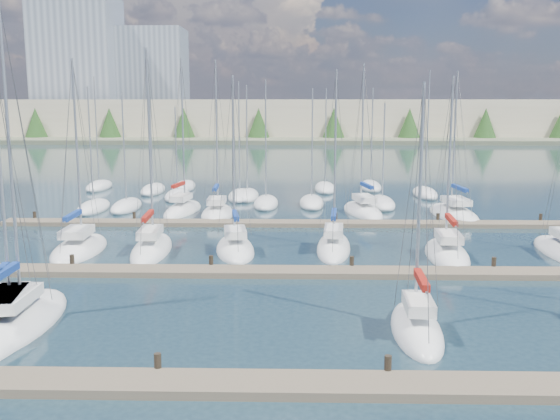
{
  "coord_description": "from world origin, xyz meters",
  "views": [
    {
      "loc": [
        0.76,
        -17.47,
        9.48
      ],
      "look_at": [
        0.0,
        14.0,
        4.0
      ],
      "focal_mm": 40.0,
      "sensor_mm": 36.0,
      "label": 1
    }
  ],
  "objects_px": {
    "sailboat_b": "(7,322)",
    "sailboat_c": "(15,321)",
    "sailboat_d": "(417,328)",
    "sailboat_n": "(183,210)",
    "sailboat_i": "(152,249)",
    "sailboat_q": "(454,214)",
    "sailboat_p": "(363,211)",
    "sailboat_h": "(79,249)",
    "sailboat_l": "(447,254)",
    "sailboat_j": "(235,249)",
    "sailboat_o": "(217,213)",
    "sailboat_k": "(334,247)"
  },
  "relations": [
    {
      "from": "sailboat_k",
      "to": "sailboat_q",
      "type": "height_order",
      "value": "sailboat_q"
    },
    {
      "from": "sailboat_d",
      "to": "sailboat_c",
      "type": "relative_size",
      "value": 0.76
    },
    {
      "from": "sailboat_i",
      "to": "sailboat_b",
      "type": "bearing_deg",
      "value": -107.03
    },
    {
      "from": "sailboat_d",
      "to": "sailboat_p",
      "type": "bearing_deg",
      "value": 91.34
    },
    {
      "from": "sailboat_n",
      "to": "sailboat_c",
      "type": "bearing_deg",
      "value": -86.47
    },
    {
      "from": "sailboat_k",
      "to": "sailboat_l",
      "type": "relative_size",
      "value": 1.04
    },
    {
      "from": "sailboat_c",
      "to": "sailboat_q",
      "type": "xyz_separation_m",
      "value": [
        25.39,
        26.59,
        -0.01
      ]
    },
    {
      "from": "sailboat_o",
      "to": "sailboat_k",
      "type": "xyz_separation_m",
      "value": [
        9.06,
        -12.02,
        0.0
      ]
    },
    {
      "from": "sailboat_j",
      "to": "sailboat_b",
      "type": "bearing_deg",
      "value": -130.8
    },
    {
      "from": "sailboat_k",
      "to": "sailboat_q",
      "type": "bearing_deg",
      "value": 53.4
    },
    {
      "from": "sailboat_h",
      "to": "sailboat_l",
      "type": "relative_size",
      "value": 1.09
    },
    {
      "from": "sailboat_b",
      "to": "sailboat_j",
      "type": "relative_size",
      "value": 1.07
    },
    {
      "from": "sailboat_q",
      "to": "sailboat_k",
      "type": "bearing_deg",
      "value": -135.85
    },
    {
      "from": "sailboat_n",
      "to": "sailboat_o",
      "type": "bearing_deg",
      "value": -19.12
    },
    {
      "from": "sailboat_d",
      "to": "sailboat_i",
      "type": "distance_m",
      "value": 19.91
    },
    {
      "from": "sailboat_d",
      "to": "sailboat_q",
      "type": "bearing_deg",
      "value": 75.9
    },
    {
      "from": "sailboat_h",
      "to": "sailboat_l",
      "type": "xyz_separation_m",
      "value": [
        23.27,
        -0.81,
        0.0
      ]
    },
    {
      "from": "sailboat_b",
      "to": "sailboat_k",
      "type": "relative_size",
      "value": 1.04
    },
    {
      "from": "sailboat_j",
      "to": "sailboat_h",
      "type": "distance_m",
      "value": 10.02
    },
    {
      "from": "sailboat_k",
      "to": "sailboat_d",
      "type": "height_order",
      "value": "sailboat_k"
    },
    {
      "from": "sailboat_b",
      "to": "sailboat_c",
      "type": "bearing_deg",
      "value": 1.83
    },
    {
      "from": "sailboat_p",
      "to": "sailboat_i",
      "type": "xyz_separation_m",
      "value": [
        -15.04,
        -14.38,
        0.01
      ]
    },
    {
      "from": "sailboat_j",
      "to": "sailboat_h",
      "type": "xyz_separation_m",
      "value": [
        -10.02,
        -0.14,
        -0.01
      ]
    },
    {
      "from": "sailboat_d",
      "to": "sailboat_i",
      "type": "xyz_separation_m",
      "value": [
        -14.25,
        13.91,
        0.0
      ]
    },
    {
      "from": "sailboat_k",
      "to": "sailboat_h",
      "type": "xyz_separation_m",
      "value": [
        -16.35,
        -0.84,
        -0.01
      ]
    },
    {
      "from": "sailboat_o",
      "to": "sailboat_d",
      "type": "bearing_deg",
      "value": -68.17
    },
    {
      "from": "sailboat_i",
      "to": "sailboat_n",
      "type": "height_order",
      "value": "sailboat_n"
    },
    {
      "from": "sailboat_k",
      "to": "sailboat_j",
      "type": "xyz_separation_m",
      "value": [
        -6.34,
        -0.7,
        -0.01
      ]
    },
    {
      "from": "sailboat_p",
      "to": "sailboat_o",
      "type": "bearing_deg",
      "value": 176.94
    },
    {
      "from": "sailboat_h",
      "to": "sailboat_n",
      "type": "xyz_separation_m",
      "value": [
        4.06,
        14.53,
        0.02
      ]
    },
    {
      "from": "sailboat_k",
      "to": "sailboat_i",
      "type": "bearing_deg",
      "value": -171.51
    },
    {
      "from": "sailboat_k",
      "to": "sailboat_q",
      "type": "xyz_separation_m",
      "value": [
        10.85,
        12.37,
        -0.02
      ]
    },
    {
      "from": "sailboat_i",
      "to": "sailboat_l",
      "type": "bearing_deg",
      "value": -6.49
    },
    {
      "from": "sailboat_l",
      "to": "sailboat_i",
      "type": "bearing_deg",
      "value": -178.43
    },
    {
      "from": "sailboat_c",
      "to": "sailboat_l",
      "type": "relative_size",
      "value": 1.24
    },
    {
      "from": "sailboat_o",
      "to": "sailboat_b",
      "type": "bearing_deg",
      "value": -104.1
    },
    {
      "from": "sailboat_p",
      "to": "sailboat_i",
      "type": "bearing_deg",
      "value": -146.55
    },
    {
      "from": "sailboat_k",
      "to": "sailboat_l",
      "type": "distance_m",
      "value": 7.11
    },
    {
      "from": "sailboat_k",
      "to": "sailboat_i",
      "type": "xyz_separation_m",
      "value": [
        -11.7,
        -0.79,
        0.0
      ]
    },
    {
      "from": "sailboat_h",
      "to": "sailboat_n",
      "type": "distance_m",
      "value": 15.09
    },
    {
      "from": "sailboat_c",
      "to": "sailboat_i",
      "type": "distance_m",
      "value": 13.73
    },
    {
      "from": "sailboat_h",
      "to": "sailboat_c",
      "type": "bearing_deg",
      "value": -84.51
    },
    {
      "from": "sailboat_b",
      "to": "sailboat_h",
      "type": "height_order",
      "value": "sailboat_h"
    },
    {
      "from": "sailboat_j",
      "to": "sailboat_h",
      "type": "height_order",
      "value": "sailboat_h"
    },
    {
      "from": "sailboat_j",
      "to": "sailboat_q",
      "type": "height_order",
      "value": "sailboat_q"
    },
    {
      "from": "sailboat_d",
      "to": "sailboat_j",
      "type": "height_order",
      "value": "sailboat_j"
    },
    {
      "from": "sailboat_j",
      "to": "sailboat_c",
      "type": "height_order",
      "value": "sailboat_c"
    },
    {
      "from": "sailboat_b",
      "to": "sailboat_d",
      "type": "height_order",
      "value": "sailboat_b"
    },
    {
      "from": "sailboat_k",
      "to": "sailboat_b",
      "type": "bearing_deg",
      "value": -131.5
    },
    {
      "from": "sailboat_d",
      "to": "sailboat_c",
      "type": "height_order",
      "value": "sailboat_c"
    }
  ]
}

